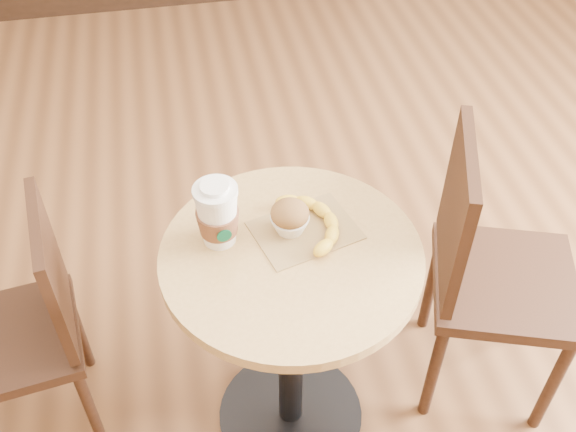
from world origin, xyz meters
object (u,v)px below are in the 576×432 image
(cafe_table, at_px, (291,317))
(coffee_cup, at_px, (218,216))
(muffin, at_px, (290,217))
(banana, at_px, (313,223))
(chair_right, at_px, (486,268))
(chair_left, at_px, (30,325))

(cafe_table, relative_size, coffee_cup, 4.35)
(cafe_table, distance_m, muffin, 0.30)
(cafe_table, relative_size, banana, 3.21)
(cafe_table, xyz_separation_m, banana, (0.07, 0.07, 0.27))
(muffin, height_order, banana, muffin)
(chair_right, xyz_separation_m, muffin, (-0.56, 0.00, 0.30))
(chair_left, relative_size, chair_right, 0.88)
(chair_right, bearing_deg, chair_left, 104.57)
(chair_right, distance_m, coffee_cup, 0.80)
(coffee_cup, bearing_deg, cafe_table, -34.58)
(cafe_table, height_order, muffin, muffin)
(cafe_table, bearing_deg, muffin, 81.44)
(chair_left, xyz_separation_m, banana, (0.75, -0.09, 0.33))
(chair_left, distance_m, chair_right, 1.26)
(coffee_cup, relative_size, muffin, 1.82)
(chair_left, relative_size, banana, 3.41)
(cafe_table, relative_size, muffin, 7.91)
(coffee_cup, height_order, muffin, coffee_cup)
(chair_left, height_order, chair_right, chair_right)
(cafe_table, bearing_deg, chair_right, 6.61)
(chair_right, relative_size, coffee_cup, 5.24)
(chair_right, distance_m, banana, 0.57)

